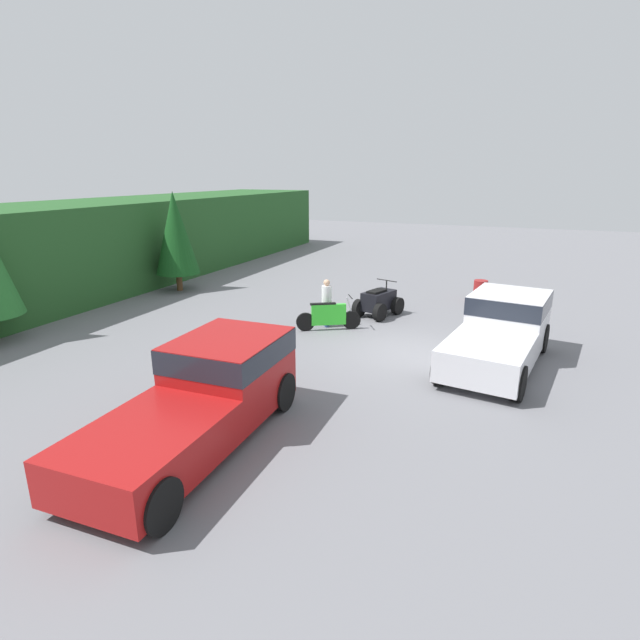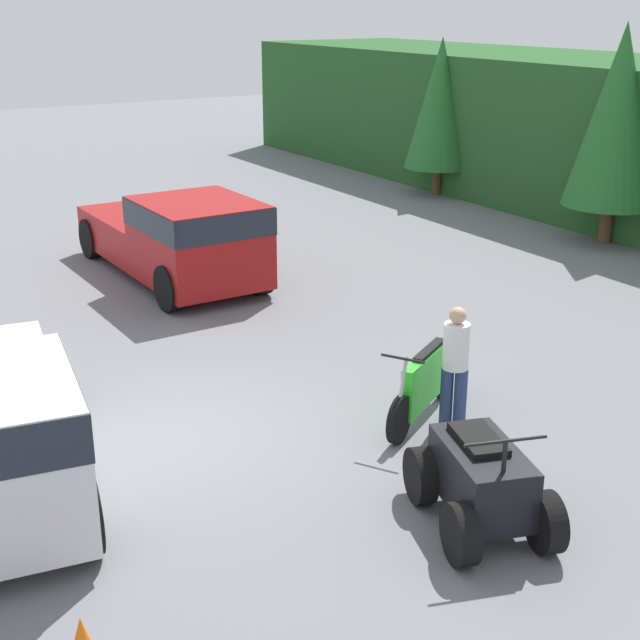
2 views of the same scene
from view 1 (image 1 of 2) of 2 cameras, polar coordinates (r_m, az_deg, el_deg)
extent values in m
plane|color=slate|center=(15.52, 10.31, -3.79)|extent=(80.00, 80.00, 0.00)
cube|color=#235123|center=(23.92, -30.37, 6.31)|extent=(44.00, 6.00, 4.01)
cylinder|color=brown|center=(24.30, -15.77, 4.23)|extent=(0.27, 0.27, 0.82)
cone|color=#144719|center=(23.95, -16.19, 9.53)|extent=(1.99, 1.99, 3.72)
cube|color=maroon|center=(11.33, -10.24, -5.86)|extent=(2.54, 2.13, 1.62)
cube|color=#1E232D|center=(11.15, -10.38, -3.34)|extent=(2.56, 2.15, 0.52)
cube|color=maroon|center=(9.50, -19.04, -13.80)|extent=(3.10, 2.14, 0.83)
cylinder|color=black|center=(12.57, -12.27, -6.68)|extent=(0.90, 0.30, 0.89)
cylinder|color=black|center=(11.69, -4.31, -8.16)|extent=(0.90, 0.30, 0.89)
cylinder|color=black|center=(9.66, -27.18, -15.79)|extent=(0.90, 0.30, 0.89)
cylinder|color=black|center=(8.48, -17.94, -19.46)|extent=(0.90, 0.30, 0.89)
cube|color=silver|center=(16.13, 20.69, 0.10)|extent=(2.59, 2.40, 1.62)
cube|color=#1E232D|center=(16.00, 20.88, 1.91)|extent=(2.61, 2.42, 0.52)
cube|color=silver|center=(13.85, 18.51, -4.02)|extent=(3.09, 2.47, 0.83)
cylinder|color=black|center=(17.02, 17.71, -0.93)|extent=(0.92, 0.41, 0.89)
cylinder|color=black|center=(16.73, 24.06, -1.90)|extent=(0.92, 0.41, 0.89)
cylinder|color=black|center=(13.38, 13.63, -5.33)|extent=(0.92, 0.41, 0.89)
cylinder|color=black|center=(13.01, 21.71, -6.71)|extent=(0.92, 0.41, 0.89)
cylinder|color=black|center=(17.59, 3.61, 0.00)|extent=(0.42, 0.61, 0.65)
cylinder|color=black|center=(17.34, -1.67, -0.22)|extent=(0.42, 0.61, 0.65)
cube|color=green|center=(17.38, 0.99, 0.63)|extent=(0.76, 1.12, 0.73)
cylinder|color=#B7B7BC|center=(17.47, 3.47, 1.33)|extent=(0.20, 0.29, 0.82)
cylinder|color=black|center=(17.36, 3.49, 2.68)|extent=(0.53, 0.34, 0.04)
cube|color=black|center=(17.25, 0.34, 1.87)|extent=(0.58, 0.84, 0.06)
cylinder|color=black|center=(20.13, 6.55, 2.07)|extent=(0.71, 0.42, 0.67)
cylinder|color=black|center=(19.63, 8.85, 1.61)|extent=(0.71, 0.42, 0.67)
cylinder|color=black|center=(19.14, 4.48, 1.38)|extent=(0.71, 0.42, 0.67)
cylinder|color=black|center=(18.62, 6.84, 0.88)|extent=(0.71, 0.42, 0.67)
cube|color=black|center=(19.31, 6.72, 2.25)|extent=(1.56, 1.14, 0.70)
cylinder|color=black|center=(19.61, 7.61, 4.01)|extent=(0.06, 0.06, 0.35)
cylinder|color=black|center=(19.57, 7.63, 4.51)|extent=(0.31, 0.87, 0.04)
cube|color=black|center=(19.10, 6.51, 3.30)|extent=(0.90, 0.65, 0.08)
cylinder|color=navy|center=(17.94, 0.69, 0.68)|extent=(0.25, 0.25, 0.85)
cylinder|color=navy|center=(17.75, 0.82, 0.51)|extent=(0.25, 0.25, 0.85)
cylinder|color=white|center=(17.66, 0.77, 2.92)|extent=(0.49, 0.49, 0.64)
sphere|color=tan|center=(17.56, 0.77, 4.29)|extent=(0.32, 0.32, 0.23)
cube|color=black|center=(18.80, 19.84, -0.88)|extent=(0.42, 0.42, 0.03)
cone|color=orange|center=(18.72, 19.91, -0.12)|extent=(0.32, 0.32, 0.55)
cylinder|color=maroon|center=(22.59, 17.84, 3.24)|extent=(0.58, 0.58, 0.88)
camera|label=2|loc=(24.49, 25.68, 15.44)|focal=50.00mm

